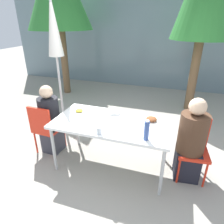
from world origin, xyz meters
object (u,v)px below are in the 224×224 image
at_px(chair_left, 45,126).
at_px(person_right, 191,143).
at_px(salad_bowl, 113,111).
at_px(drinking_cup, 99,130).
at_px(bottle, 147,130).
at_px(chair_right, 193,144).
at_px(closed_umbrella, 54,36).
at_px(person_left, 50,122).

xyz_separation_m(chair_left, person_right, (2.21, 0.13, 0.07)).
bearing_deg(salad_bowl, drinking_cup, -88.58).
height_order(chair_left, bottle, bottle).
height_order(bottle, salad_bowl, bottle).
xyz_separation_m(chair_left, chair_right, (2.25, 0.22, 0.00)).
bearing_deg(drinking_cup, bottle, 5.27).
height_order(closed_umbrella, bottle, closed_umbrella).
xyz_separation_m(closed_umbrella, bottle, (1.91, -1.20, -0.91)).
xyz_separation_m(bottle, salad_bowl, (-0.60, 0.57, -0.09)).
height_order(chair_right, person_right, person_right).
height_order(person_left, bottle, person_left).
height_order(chair_left, closed_umbrella, closed_umbrella).
bearing_deg(chair_right, person_left, -1.91).
height_order(chair_right, bottle, bottle).
distance_m(chair_right, bottle, 0.86).
xyz_separation_m(chair_left, drinking_cup, (1.08, -0.33, 0.30)).
distance_m(chair_left, salad_bowl, 1.14).
relative_size(chair_left, closed_umbrella, 0.34).
relative_size(chair_right, closed_umbrella, 0.34).
xyz_separation_m(chair_left, person_left, (0.05, 0.08, 0.05)).
relative_size(person_right, drinking_cup, 12.87).
xyz_separation_m(person_left, bottle, (1.61, -0.35, 0.33)).
xyz_separation_m(person_left, closed_umbrella, (-0.30, 0.85, 1.24)).
xyz_separation_m(person_right, drinking_cup, (-1.13, -0.46, 0.24)).
bearing_deg(chair_right, closed_umbrella, -21.36).
height_order(person_left, salad_bowl, person_left).
bearing_deg(closed_umbrella, salad_bowl, -25.55).
relative_size(chair_right, salad_bowl, 4.46).
height_order(person_right, salad_bowl, person_right).
relative_size(person_right, closed_umbrella, 0.48).
bearing_deg(drinking_cup, person_right, 22.22).
xyz_separation_m(bottle, drinking_cup, (-0.58, -0.05, -0.08)).
height_order(bottle, drinking_cup, bottle).
bearing_deg(bottle, chair_right, 39.89).
bearing_deg(salad_bowl, chair_left, -164.31).
distance_m(person_right, bottle, 0.75).
distance_m(closed_umbrella, drinking_cup, 2.08).
height_order(chair_right, closed_umbrella, closed_umbrella).
height_order(closed_umbrella, drinking_cup, closed_umbrella).
height_order(person_right, closed_umbrella, closed_umbrella).
bearing_deg(person_right, salad_bowl, -13.84).
bearing_deg(person_left, chair_right, 6.29).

